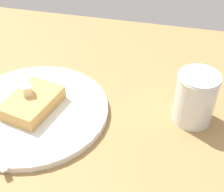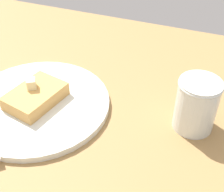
# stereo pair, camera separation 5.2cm
# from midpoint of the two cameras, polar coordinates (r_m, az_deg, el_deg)

# --- Properties ---
(plate) EXTENTS (0.26, 0.26, 0.01)m
(plate) POSITION_cam_midpoint_polar(r_m,az_deg,el_deg) (0.58, -16.61, -2.60)
(plate) COLOR silver
(plate) RESTS_ON table_surface
(toast_slice_center) EXTENTS (0.09, 0.12, 0.03)m
(toast_slice_center) POSITION_cam_midpoint_polar(r_m,az_deg,el_deg) (0.57, -16.93, -1.26)
(toast_slice_center) COLOR tan
(toast_slice_center) RESTS_ON plate
(butter_pat_primary) EXTENTS (0.02, 0.02, 0.02)m
(butter_pat_primary) POSITION_cam_midpoint_polar(r_m,az_deg,el_deg) (0.56, -17.84, 0.93)
(butter_pat_primary) COLOR beige
(butter_pat_primary) RESTS_ON toast_slice_center
(syrup_jar) EXTENTS (0.07, 0.07, 0.09)m
(syrup_jar) POSITION_cam_midpoint_polar(r_m,az_deg,el_deg) (0.53, 12.21, -0.86)
(syrup_jar) COLOR #5C250A
(syrup_jar) RESTS_ON table_surface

